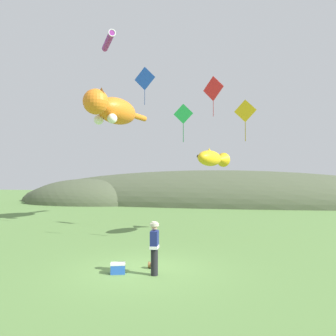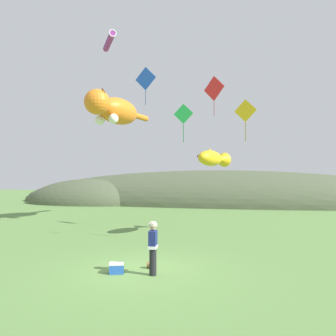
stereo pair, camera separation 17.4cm
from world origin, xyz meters
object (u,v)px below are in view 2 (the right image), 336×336
at_px(picnic_cooler, 117,268).
at_px(kite_diamond_red, 214,89).
at_px(kite_diamond_gold, 245,111).
at_px(kite_diamond_green, 183,114).
at_px(kite_tube_streamer, 109,41).
at_px(kite_spool, 149,265).
at_px(festival_attendant, 153,246).
at_px(kite_giant_cat, 114,110).
at_px(kite_fish_windsock, 213,158).
at_px(kite_diamond_blue, 146,79).

height_order(picnic_cooler, kite_diamond_red, kite_diamond_red).
bearing_deg(kite_diamond_gold, kite_diamond_green, 177.60).
relative_size(kite_tube_streamer, kite_diamond_green, 1.21).
bearing_deg(kite_spool, festival_attendant, -65.82).
bearing_deg(kite_giant_cat, kite_fish_windsock, -26.74).
bearing_deg(kite_diamond_gold, kite_tube_streamer, 162.89).
xyz_separation_m(picnic_cooler, kite_tube_streamer, (-3.55, 7.57, 11.21)).
relative_size(kite_fish_windsock, kite_diamond_green, 1.74).
height_order(kite_diamond_green, kite_diamond_blue, kite_diamond_blue).
distance_m(kite_spool, kite_fish_windsock, 8.19).
xyz_separation_m(kite_spool, kite_fish_windsock, (1.69, 6.84, 4.18)).
bearing_deg(kite_diamond_red, kite_giant_cat, 159.80).
bearing_deg(kite_diamond_blue, picnic_cooler, -79.50).
xyz_separation_m(kite_diamond_gold, kite_diamond_blue, (-5.95, 3.55, 2.97)).
relative_size(picnic_cooler, kite_fish_windsock, 0.17).
xyz_separation_m(festival_attendant, kite_tube_streamer, (-4.81, 7.49, 10.43)).
xyz_separation_m(picnic_cooler, kite_fish_windsock, (2.60, 7.68, 4.12)).
bearing_deg(kite_giant_cat, kite_diamond_blue, -40.51).
bearing_deg(festival_attendant, kite_giant_cat, 118.11).
relative_size(kite_diamond_gold, kite_diamond_red, 0.82).
bearing_deg(kite_giant_cat, picnic_cooler, -67.20).
bearing_deg(kite_giant_cat, kite_diamond_green, -44.91).
bearing_deg(kite_fish_windsock, picnic_cooler, -108.69).
xyz_separation_m(kite_tube_streamer, kite_diamond_red, (6.13, 1.13, -2.93)).
xyz_separation_m(kite_fish_windsock, kite_diamond_green, (-1.23, -2.42, 2.06)).
distance_m(kite_fish_windsock, kite_diamond_green, 3.41).
relative_size(kite_fish_windsock, kite_diamond_blue, 1.40).
relative_size(kite_spool, kite_diamond_green, 0.13).
bearing_deg(kite_diamond_red, festival_attendant, -98.76).
bearing_deg(kite_tube_streamer, picnic_cooler, -64.86).
bearing_deg(kite_spool, kite_giant_cat, 118.38).
xyz_separation_m(kite_spool, kite_tube_streamer, (-4.46, 6.72, 11.27)).
distance_m(festival_attendant, kite_spool, 1.18).
bearing_deg(picnic_cooler, kite_spool, 42.91).
height_order(kite_diamond_red, kite_diamond_green, kite_diamond_red).
bearing_deg(picnic_cooler, kite_giant_cat, 112.80).
xyz_separation_m(festival_attendant, kite_diamond_blue, (-2.87, 8.61, 8.37)).
xyz_separation_m(festival_attendant, kite_diamond_red, (1.33, 8.61, 7.50)).
relative_size(festival_attendant, kite_diamond_red, 0.74).
xyz_separation_m(kite_spool, kite_giant_cat, (-5.71, 10.56, 7.94)).
height_order(kite_spool, kite_fish_windsock, kite_fish_windsock).
height_order(festival_attendant, kite_tube_streamer, kite_tube_streamer).
height_order(festival_attendant, kite_diamond_blue, kite_diamond_blue).
bearing_deg(kite_giant_cat, kite_spool, -61.62).
xyz_separation_m(kite_giant_cat, kite_diamond_blue, (3.19, -2.72, 1.26)).
relative_size(kite_diamond_gold, kite_diamond_green, 1.04).
relative_size(picnic_cooler, kite_diamond_green, 0.30).
distance_m(kite_diamond_red, kite_diamond_green, 4.20).
bearing_deg(kite_diamond_green, picnic_cooler, -104.58).
relative_size(kite_spool, kite_diamond_red, 0.10).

